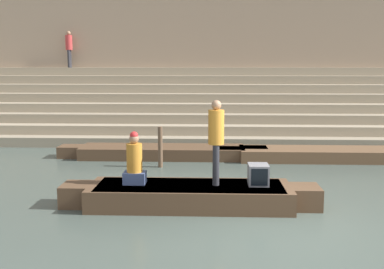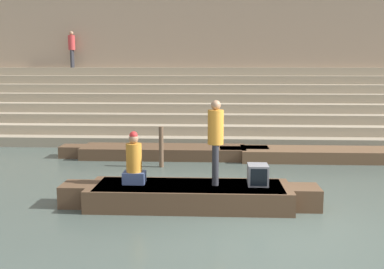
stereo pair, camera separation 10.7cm
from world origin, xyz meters
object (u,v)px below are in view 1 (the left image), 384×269
Objects in this scene: moored_boat_shore at (316,154)px; person_on_steps at (69,46)px; rowboat_main at (190,195)px; person_standing at (216,136)px; mooring_post at (160,147)px; person_rowing at (134,162)px; tv_set at (258,175)px; moored_boat_distant at (163,152)px.

person_on_steps reaches higher than moored_boat_shore.
rowboat_main reaches higher than moored_boat_shore.
person_standing is 1.49× the size of mooring_post.
tv_set is at bearing 5.00° from person_rowing.
tv_set is 4.35m from mooring_post.
person_standing is (0.55, 0.11, 1.26)m from rowboat_main.
person_standing is at bearing -73.93° from moored_boat_distant.
tv_set is 0.29× the size of person_on_steps.
mooring_post is (-1.58, 3.56, -0.91)m from person_standing.
person_rowing is (-1.74, -0.02, -0.58)m from person_standing.
moored_boat_shore is 4.98m from mooring_post.
person_on_steps is at bearing 127.41° from tv_set.
moored_boat_distant is at bearing 105.20° from rowboat_main.
person_rowing is at bearing -133.16° from moored_boat_shore.
person_on_steps is at bearing 107.86° from person_standing.
person_rowing is 3.59m from mooring_post.
mooring_post is (-4.83, -1.15, 0.40)m from moored_boat_shore.
tv_set reaches higher than moored_boat_shore.
person_standing is 1.84m from person_rowing.
tv_set is (1.45, 0.09, 0.44)m from rowboat_main.
rowboat_main is at bearing 178.74° from person_standing.
person_rowing is at bearing -175.83° from tv_set.
moored_boat_distant is 1.40m from mooring_post.
moored_boat_shore is 3.71× the size of person_on_steps.
tv_set is 0.08× the size of moored_boat_shore.
person_standing is 0.27× the size of moored_boat_distant.
rowboat_main is at bearing -124.88° from moored_boat_shore.
person_on_steps is at bearing 148.91° from moored_boat_shore.
moored_boat_distant is 9.03m from person_on_steps.
person_standing is 13.48m from person_on_steps.
person_rowing is 0.18× the size of moored_boat_shore.
rowboat_main is 1.38m from person_standing.
person_rowing is 4.97m from moored_boat_distant.
rowboat_main is 1.37m from person_rowing.
person_rowing is 2.65m from tv_set.
person_rowing reaches higher than moored_boat_shore.
person_standing is at bearing 86.52° from person_on_steps.
person_standing reaches higher than moored_boat_shore.
mooring_post is (-1.03, 3.66, 0.35)m from rowboat_main.
person_standing is 5.34m from moored_boat_distant.
moored_boat_shore is 5.12× the size of mooring_post.
mooring_post reaches higher than moored_boat_shore.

